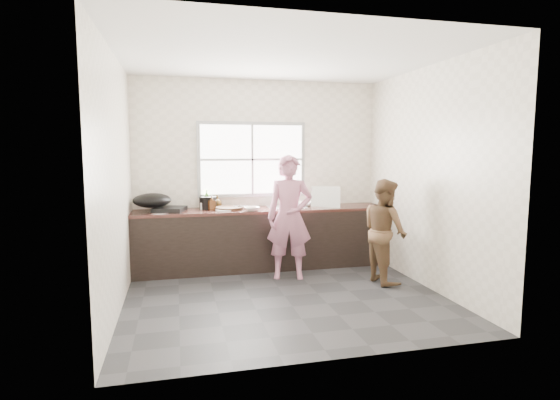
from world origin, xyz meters
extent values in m
cube|color=#2B2B2E|center=(0.00, 0.00, -0.01)|extent=(3.60, 3.20, 0.01)
cube|color=silver|center=(0.00, 0.00, 2.71)|extent=(3.60, 3.20, 0.01)
cube|color=silver|center=(0.00, 1.60, 1.35)|extent=(3.60, 0.01, 2.70)
cube|color=beige|center=(-1.80, 0.00, 1.35)|extent=(0.01, 3.20, 2.70)
cube|color=beige|center=(1.80, 0.00, 1.35)|extent=(0.01, 3.20, 2.70)
cube|color=beige|center=(0.00, -1.60, 1.35)|extent=(3.60, 0.01, 2.70)
cube|color=black|center=(0.00, 1.29, 0.41)|extent=(3.60, 0.62, 0.82)
cube|color=#371B16|center=(0.00, 1.29, 0.84)|extent=(3.60, 0.64, 0.04)
cube|color=silver|center=(0.35, 1.29, 0.86)|extent=(0.55, 0.45, 0.02)
cylinder|color=silver|center=(0.35, 1.49, 1.01)|extent=(0.02, 0.02, 0.30)
cube|color=#9EA0A5|center=(-0.10, 1.59, 1.55)|extent=(1.60, 0.05, 1.10)
cube|color=white|center=(-0.10, 1.57, 1.55)|extent=(1.50, 0.01, 1.00)
imported|color=#C37592|center=(0.24, 0.70, 0.76)|extent=(0.62, 0.48, 1.52)
imported|color=brown|center=(1.39, 0.26, 0.66)|extent=(0.55, 0.68, 1.33)
cylinder|color=black|center=(-0.49, 1.27, 0.88)|extent=(0.49, 0.49, 0.04)
cube|color=#A8ABAE|center=(-0.31, 1.30, 0.90)|extent=(0.20, 0.10, 0.01)
imported|color=white|center=(-0.19, 1.10, 0.89)|extent=(0.24, 0.24, 0.05)
imported|color=white|center=(0.63, 1.36, 0.89)|extent=(0.20, 0.20, 0.06)
imported|color=white|center=(0.27, 1.08, 0.89)|extent=(0.19, 0.19, 0.06)
cylinder|color=black|center=(-0.77, 1.44, 0.95)|extent=(0.30, 0.30, 0.17)
cylinder|color=silver|center=(-0.57, 1.15, 0.87)|extent=(0.25, 0.25, 0.02)
imported|color=#45822A|center=(-0.78, 1.51, 0.99)|extent=(0.13, 0.13, 0.27)
imported|color=#4B2A12|center=(-0.72, 1.30, 0.95)|extent=(0.10, 0.10, 0.18)
imported|color=#442F11|center=(-0.63, 1.52, 0.94)|extent=(0.16, 0.16, 0.16)
cylinder|color=silver|center=(-0.84, 1.39, 0.91)|extent=(0.08, 0.08, 0.09)
cube|color=black|center=(-1.29, 1.29, 0.89)|extent=(0.49, 0.49, 0.06)
ellipsoid|color=black|center=(-1.52, 1.30, 1.02)|extent=(0.59, 0.59, 0.19)
cube|color=white|center=(0.91, 1.22, 1.02)|extent=(0.48, 0.40, 0.31)
cylinder|color=#B4B6BC|center=(-1.41, 1.14, 0.87)|extent=(0.32, 0.32, 0.01)
cylinder|color=silver|center=(-1.24, 1.52, 0.87)|extent=(0.34, 0.34, 0.01)
camera|label=1|loc=(-1.19, -4.77, 1.70)|focal=28.00mm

